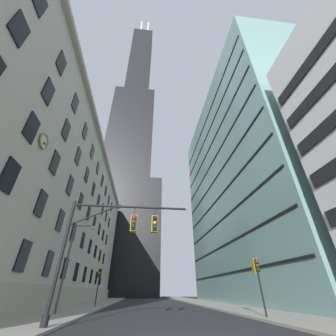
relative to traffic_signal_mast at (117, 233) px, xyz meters
The scene contains 7 objects.
station_building 27.68m from the traffic_signal_mast, 124.51° to the left, with size 15.80×62.23×26.08m.
dark_skyscraper 86.72m from the traffic_signal_mast, 96.21° to the left, with size 29.67×29.67×191.79m.
glass_office_midrise 34.48m from the traffic_signal_mast, 43.69° to the left, with size 15.14×39.38×41.41m.
traffic_signal_mast is the anchor object (origin of this frame).
traffic_light_near_right 11.07m from the traffic_signal_mast, 17.61° to the left, with size 0.40×0.63×3.74m.
traffic_light_far_left 16.63m from the traffic_signal_mast, 102.18° to the left, with size 0.40×0.63×3.99m.
street_lamppost 8.75m from the traffic_signal_mast, 122.19° to the left, with size 2.06×0.32×7.08m.
Camera 1 is at (-1.90, -9.87, 1.66)m, focal length 21.83 mm.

